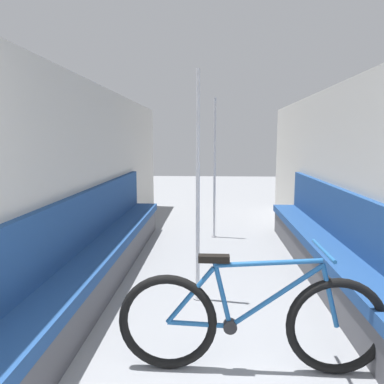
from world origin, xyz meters
name	(u,v)px	position (x,y,z in m)	size (l,w,h in m)	color
wall_left	(74,184)	(-1.43, 3.18, 1.08)	(0.10, 9.55, 2.16)	beige
wall_right	(366,186)	(1.43, 3.18, 1.08)	(0.10, 9.55, 2.16)	beige
bench_seat_row_left	(97,258)	(-1.21, 3.14, 0.32)	(0.41, 5.12, 0.99)	#4C4C51
bench_seat_row_right	(339,262)	(1.21, 3.14, 0.32)	(0.41, 5.12, 0.99)	#4C4C51
bicycle	(251,321)	(0.21, 1.82, 0.35)	(1.75, 0.46, 0.85)	black
grab_pole_near	(215,171)	(-0.01, 5.25, 1.04)	(0.08, 0.08, 2.14)	gray
grab_pole_far	(198,192)	(-0.18, 2.92, 1.04)	(0.08, 0.08, 2.14)	gray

